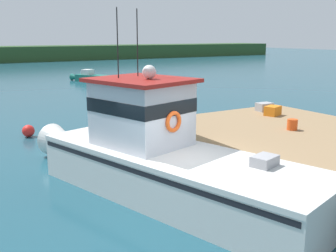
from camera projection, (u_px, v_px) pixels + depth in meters
name	position (u px, v px, depth m)	size (l,w,h in m)	color
ground_plane	(180.00, 207.00, 9.86)	(200.00, 200.00, 0.00)	#1E4C5B
dock	(314.00, 139.00, 12.05)	(6.00, 9.00, 1.20)	#4C3D2D
main_fishing_boat	(159.00, 156.00, 10.55)	(4.66, 9.92, 4.80)	silver
crate_single_far	(273.00, 111.00, 14.90)	(0.60, 0.44, 0.35)	orange
crate_single_by_cleat	(264.00, 107.00, 15.78)	(0.60, 0.44, 0.32)	#9E9EA3
bait_bucket	(292.00, 125.00, 12.60)	(0.32, 0.32, 0.34)	#E04C19
moored_boat_far_left	(90.00, 77.00, 36.71)	(2.84, 4.10, 1.08)	#196B5B
mooring_buoy_inshore	(126.00, 110.00, 21.60)	(0.33, 0.33, 0.33)	silver
mooring_buoy_channel_marker	(144.00, 98.00, 25.75)	(0.40, 0.40, 0.40)	red
mooring_buoy_outer	(28.00, 131.00, 16.60)	(0.50, 0.50, 0.50)	red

